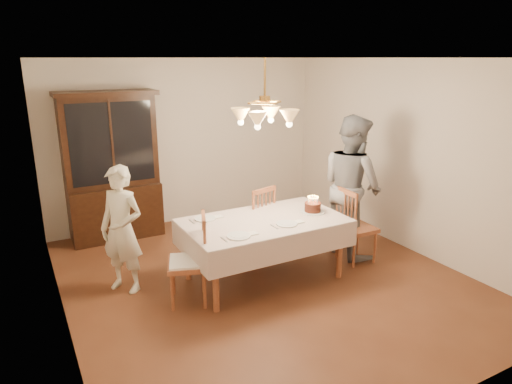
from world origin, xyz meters
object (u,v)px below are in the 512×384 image
dining_table (264,226)px  birthday_cake (313,208)px  china_hutch (112,169)px  elderly_woman (122,230)px  chair_far_side (255,225)px

dining_table → birthday_cake: size_ratio=6.33×
china_hutch → birthday_cake: china_hutch is taller
china_hutch → birthday_cake: 3.01m
elderly_woman → birthday_cake: size_ratio=4.91×
china_hutch → birthday_cake: (1.93, -2.30, -0.23)m
dining_table → china_hutch: size_ratio=0.88×
elderly_woman → chair_far_side: bearing=52.5°
elderly_woman → dining_table: bearing=30.4°
elderly_woman → birthday_cake: 2.28m
china_hutch → elderly_woman: (-0.27, -1.72, -0.30)m
china_hutch → chair_far_side: 2.28m
dining_table → chair_far_side: size_ratio=1.90×
dining_table → elderly_woman: size_ratio=1.29×
china_hutch → birthday_cake: bearing=-50.1°
dining_table → chair_far_side: (0.21, 0.62, -0.24)m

